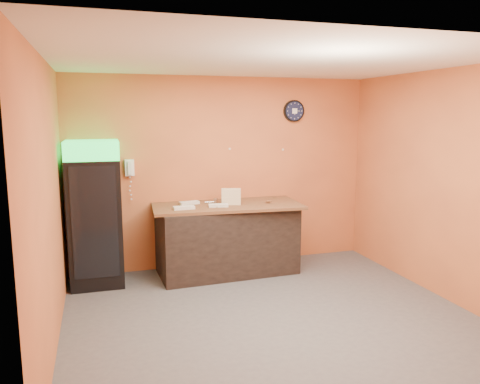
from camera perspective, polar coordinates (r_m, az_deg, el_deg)
name	(u,v)px	position (r m, az deg, el deg)	size (l,w,h in m)	color
floor	(270,315)	(5.50, 3.64, -14.77)	(4.50, 4.50, 0.00)	#47474C
back_wall	(223,172)	(6.97, -2.06, 2.40)	(4.50, 0.02, 2.80)	#D3703B
left_wall	(49,206)	(4.78, -22.29, -1.54)	(0.02, 4.00, 2.80)	#D3703B
right_wall	(443,185)	(6.24, 23.49, 0.81)	(0.02, 4.00, 2.80)	#D3703B
ceiling	(273,61)	(5.04, 3.99, 15.65)	(4.50, 4.00, 0.02)	white
beverage_cooler	(95,216)	(6.43, -17.24, -2.80)	(0.68, 0.69, 1.92)	black
prep_counter	(227,240)	(6.73, -1.59, -5.84)	(1.92, 0.86, 0.96)	black
wall_clock	(294,111)	(7.26, 6.59, 9.79)	(0.33, 0.06, 0.33)	black
wall_phone	(130,168)	(6.68, -13.32, 2.90)	(0.12, 0.11, 0.23)	white
butcher_paper	(227,205)	(6.61, -1.61, -1.65)	(2.08, 0.95, 0.04)	brown
sub_roll_stack	(231,197)	(6.55, -1.09, -0.57)	(0.28, 0.17, 0.23)	beige
wrapped_sandwich_left	(184,208)	(6.29, -6.83, -1.92)	(0.28, 0.11, 0.04)	silver
wrapped_sandwich_mid	(218,205)	(6.41, -2.65, -1.65)	(0.27, 0.10, 0.04)	silver
wrapped_sandwich_right	(189,203)	(6.63, -6.20, -1.32)	(0.28, 0.11, 0.04)	silver
kitchen_tool	(216,200)	(6.73, -2.98, -1.01)	(0.06, 0.06, 0.06)	silver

